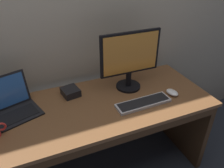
% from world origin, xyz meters
% --- Properties ---
extents(desk, '(1.69, 0.68, 0.72)m').
position_xyz_m(desk, '(0.00, -0.01, 0.51)').
color(desk, brown).
rests_on(desk, ground).
extents(laptop_black, '(0.37, 0.34, 0.24)m').
position_xyz_m(laptop_black, '(-0.54, 0.14, 0.78)').
color(laptop_black, black).
rests_on(laptop_black, desk).
extents(external_monitor, '(0.47, 0.19, 0.46)m').
position_xyz_m(external_monitor, '(0.32, 0.11, 0.96)').
color(external_monitor, black).
rests_on(external_monitor, desk).
extents(wired_keyboard, '(0.40, 0.13, 0.02)m').
position_xyz_m(wired_keyboard, '(0.32, -0.13, 0.73)').
color(wired_keyboard, '#BCBCC1').
rests_on(wired_keyboard, desk).
extents(computer_mouse, '(0.08, 0.11, 0.03)m').
position_xyz_m(computer_mouse, '(0.58, -0.10, 0.73)').
color(computer_mouse, white).
rests_on(computer_mouse, desk).
extents(external_drive_box, '(0.14, 0.15, 0.05)m').
position_xyz_m(external_drive_box, '(-0.13, 0.19, 0.74)').
color(external_drive_box, black).
rests_on(external_drive_box, desk).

